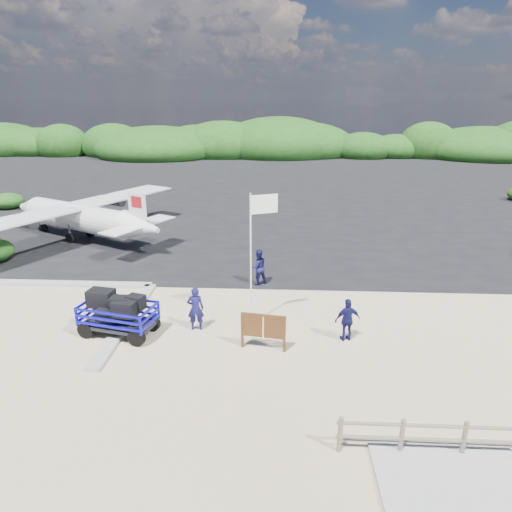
% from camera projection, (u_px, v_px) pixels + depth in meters
% --- Properties ---
extents(ground, '(160.00, 160.00, 0.00)m').
position_uv_depth(ground, '(237.00, 345.00, 16.25)').
color(ground, beige).
extents(asphalt_apron, '(90.00, 50.00, 0.04)m').
position_uv_depth(asphalt_apron, '(265.00, 187.00, 44.53)').
color(asphalt_apron, '#B2B2B2').
rests_on(asphalt_apron, ground).
extents(lagoon, '(9.00, 7.00, 0.40)m').
position_uv_depth(lagoon, '(16.00, 319.00, 18.11)').
color(lagoon, '#B2B2B2').
rests_on(lagoon, ground).
extents(walkway_pad, '(3.50, 2.50, 0.10)m').
position_uv_depth(walkway_pad, '(455.00, 487.00, 10.33)').
color(walkway_pad, '#B2B2B2').
rests_on(walkway_pad, ground).
extents(vegetation_band, '(124.00, 8.00, 4.40)m').
position_uv_depth(vegetation_band, '(271.00, 156.00, 68.10)').
color(vegetation_band, '#B2B2B2').
rests_on(vegetation_band, ground).
extents(fence, '(6.40, 2.00, 1.10)m').
position_uv_depth(fence, '(461.00, 455.00, 11.24)').
color(fence, '#B2B2B2').
rests_on(fence, ground).
extents(baggage_cart, '(3.20, 2.27, 1.45)m').
position_uv_depth(baggage_cart, '(120.00, 334.00, 17.00)').
color(baggage_cart, '#0C0CBF').
rests_on(baggage_cart, ground).
extents(flagpole, '(1.12, 0.79, 5.18)m').
position_uv_depth(flagpole, '(251.00, 325.00, 17.66)').
color(flagpole, white).
rests_on(flagpole, ground).
extents(signboard, '(1.69, 0.43, 1.39)m').
position_uv_depth(signboard, '(263.00, 349.00, 15.98)').
color(signboard, '#593519').
rests_on(signboard, ground).
extents(crew_a, '(0.67, 0.48, 1.73)m').
position_uv_depth(crew_a, '(196.00, 309.00, 17.07)').
color(crew_a, '#131347').
rests_on(crew_a, ground).
extents(crew_b, '(1.03, 0.94, 1.72)m').
position_uv_depth(crew_b, '(258.00, 267.00, 21.23)').
color(crew_b, '#131347').
rests_on(crew_b, ground).
extents(crew_c, '(1.02, 0.62, 1.62)m').
position_uv_depth(crew_c, '(347.00, 320.00, 16.32)').
color(crew_c, '#131347').
rests_on(crew_c, ground).
extents(aircraft_large, '(19.60, 19.60, 4.35)m').
position_uv_depth(aircraft_large, '(471.00, 194.00, 41.38)').
color(aircraft_large, '#B2B2B2').
rests_on(aircraft_large, ground).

